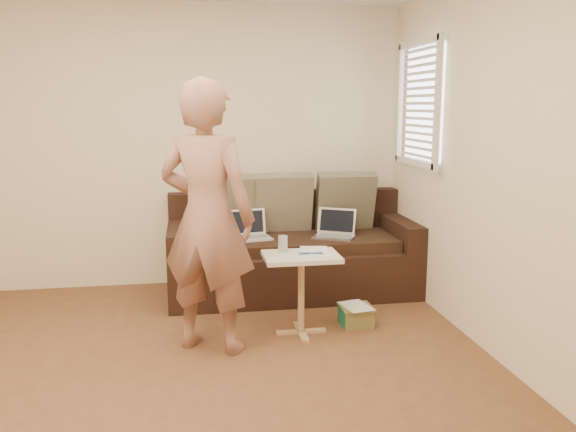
# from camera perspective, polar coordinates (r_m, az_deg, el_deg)

# --- Properties ---
(floor) EXTENTS (4.50, 4.50, 0.00)m
(floor) POSITION_cam_1_polar(r_m,az_deg,el_deg) (3.75, -8.86, -16.19)
(floor) COLOR brown
(floor) RESTS_ON ground
(wall_back) EXTENTS (4.00, 0.00, 4.00)m
(wall_back) POSITION_cam_1_polar(r_m,az_deg,el_deg) (5.61, -9.61, 6.56)
(wall_back) COLOR beige
(wall_back) RESTS_ON ground
(wall_front) EXTENTS (4.00, 0.00, 4.00)m
(wall_front) POSITION_cam_1_polar(r_m,az_deg,el_deg) (1.17, -8.93, -8.75)
(wall_front) COLOR beige
(wall_front) RESTS_ON ground
(wall_right) EXTENTS (0.00, 4.50, 4.50)m
(wall_right) POSITION_cam_1_polar(r_m,az_deg,el_deg) (3.92, 21.23, 4.29)
(wall_right) COLOR beige
(wall_right) RESTS_ON ground
(window_blinds) EXTENTS (0.12, 0.88, 1.08)m
(window_blinds) POSITION_cam_1_polar(r_m,az_deg,el_deg) (5.23, 12.55, 10.55)
(window_blinds) COLOR white
(window_blinds) RESTS_ON wall_right
(sofa) EXTENTS (2.20, 0.95, 0.85)m
(sofa) POSITION_cam_1_polar(r_m,az_deg,el_deg) (5.36, 0.39, -2.97)
(sofa) COLOR black
(sofa) RESTS_ON ground
(pillow_left) EXTENTS (0.55, 0.29, 0.57)m
(pillow_left) POSITION_cam_1_polar(r_m,az_deg,el_deg) (5.43, -6.26, 1.08)
(pillow_left) COLOR #635D48
(pillow_left) RESTS_ON sofa
(pillow_mid) EXTENTS (0.55, 0.27, 0.57)m
(pillow_mid) POSITION_cam_1_polar(r_m,az_deg,el_deg) (5.50, -0.54, 1.26)
(pillow_mid) COLOR #706850
(pillow_mid) RESTS_ON sofa
(pillow_right) EXTENTS (0.55, 0.28, 0.57)m
(pillow_right) POSITION_cam_1_polar(r_m,az_deg,el_deg) (5.61, 5.54, 1.41)
(pillow_right) COLOR #635D48
(pillow_right) RESTS_ON sofa
(laptop_silver) EXTENTS (0.43, 0.39, 0.23)m
(laptop_silver) POSITION_cam_1_polar(r_m,az_deg,el_deg) (5.30, 4.44, -2.09)
(laptop_silver) COLOR #B7BABC
(laptop_silver) RESTS_ON sofa
(laptop_white) EXTENTS (0.39, 0.31, 0.25)m
(laptop_white) POSITION_cam_1_polar(r_m,az_deg,el_deg) (5.24, -3.62, -2.24)
(laptop_white) COLOR white
(laptop_white) RESTS_ON sofa
(person) EXTENTS (0.82, 0.72, 1.87)m
(person) POSITION_cam_1_polar(r_m,az_deg,el_deg) (4.04, -7.79, -0.15)
(person) COLOR #A05F57
(person) RESTS_ON ground
(side_table) EXTENTS (0.55, 0.39, 0.61)m
(side_table) POSITION_cam_1_polar(r_m,az_deg,el_deg) (4.43, 1.27, -7.55)
(side_table) COLOR silver
(side_table) RESTS_ON ground
(drinking_glass) EXTENTS (0.07, 0.07, 0.12)m
(drinking_glass) POSITION_cam_1_polar(r_m,az_deg,el_deg) (4.41, -0.50, -2.69)
(drinking_glass) COLOR silver
(drinking_glass) RESTS_ON side_table
(scissors) EXTENTS (0.20, 0.14, 0.02)m
(scissors) POSITION_cam_1_polar(r_m,az_deg,el_deg) (4.34, 2.25, -3.62)
(scissors) COLOR silver
(scissors) RESTS_ON side_table
(paper_on_table) EXTENTS (0.25, 0.33, 0.00)m
(paper_on_table) POSITION_cam_1_polar(r_m,az_deg,el_deg) (4.44, 2.60, -3.39)
(paper_on_table) COLOR white
(paper_on_table) RESTS_ON side_table
(striped_box) EXTENTS (0.25, 0.25, 0.16)m
(striped_box) POSITION_cam_1_polar(r_m,az_deg,el_deg) (4.68, 6.57, -9.50)
(striped_box) COLOR #C6681D
(striped_box) RESTS_ON ground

